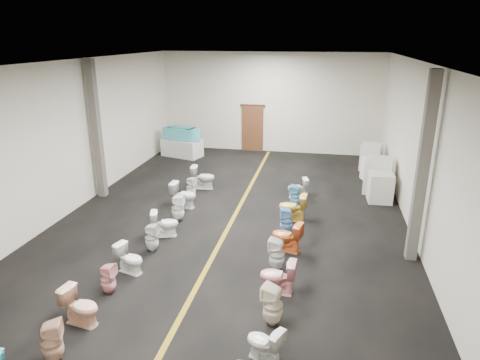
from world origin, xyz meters
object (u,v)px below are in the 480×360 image
(toilet_left_4, at_px, (130,259))
(toilet_left_10, at_px, (203,177))
(toilet_left_7, at_px, (178,208))
(toilet_right_1, at_px, (264,343))
(toilet_left_3, at_px, (108,279))
(appliance_crate_d, at_px, (371,157))
(toilet_left_5, at_px, (152,237))
(toilet_right_7, at_px, (293,207))
(toilet_left_1, at_px, (52,342))
(toilet_right_8, at_px, (295,196))
(bathtub, at_px, (181,133))
(appliance_crate_b, at_px, (378,175))
(toilet_left_6, at_px, (165,223))
(toilet_right_3, at_px, (278,276))
(appliance_crate_a, at_px, (380,187))
(toilet_left_2, at_px, (81,306))
(toilet_right_6, at_px, (286,221))
(display_table, at_px, (182,148))
(toilet_right_9, at_px, (298,188))
(toilet_left_9, at_px, (191,187))
(toilet_right_2, at_px, (273,305))
(toilet_right_5, at_px, (287,236))
(toilet_left_8, at_px, (184,195))
(appliance_crate_c, at_px, (374,169))
(toilet_right_4, at_px, (277,254))

(toilet_left_4, xyz_separation_m, toilet_left_10, (0.05, 5.82, 0.07))
(toilet_left_7, xyz_separation_m, toilet_right_1, (3.29, -5.15, -0.08))
(toilet_left_3, bearing_deg, appliance_crate_d, -24.37)
(toilet_left_5, relative_size, toilet_right_7, 0.91)
(toilet_left_1, height_order, toilet_right_8, toilet_left_1)
(bathtub, bearing_deg, appliance_crate_b, -7.60)
(toilet_left_6, relative_size, toilet_right_3, 0.95)
(appliance_crate_a, height_order, appliance_crate_b, appliance_crate_b)
(toilet_right_8, bearing_deg, toilet_left_1, -9.37)
(appliance_crate_d, distance_m, toilet_left_2, 12.77)
(toilet_left_1, xyz_separation_m, toilet_right_6, (3.31, 5.63, -0.01))
(display_table, xyz_separation_m, toilet_right_9, (5.47, -4.22, -0.05))
(toilet_left_9, xyz_separation_m, toilet_right_6, (3.41, -2.21, 0.03))
(appliance_crate_a, xyz_separation_m, toilet_left_9, (-6.17, -0.82, -0.13))
(toilet_right_2, height_order, toilet_right_5, toilet_right_2)
(toilet_left_5, bearing_deg, toilet_left_2, 178.87)
(display_table, relative_size, toilet_left_8, 2.13)
(toilet_right_3, bearing_deg, toilet_left_7, -130.92)
(toilet_left_2, height_order, toilet_left_10, toilet_left_10)
(toilet_left_2, relative_size, toilet_left_7, 0.91)
(toilet_left_8, xyz_separation_m, toilet_right_3, (3.45, -4.16, -0.03))
(toilet_right_2, bearing_deg, toilet_left_9, -133.48)
(appliance_crate_c, xyz_separation_m, toilet_right_8, (-2.66, -3.26, -0.06))
(appliance_crate_d, height_order, toilet_left_8, appliance_crate_d)
(toilet_left_1, bearing_deg, bathtub, -14.33)
(display_table, relative_size, appliance_crate_b, 1.44)
(toilet_right_2, bearing_deg, toilet_left_10, -137.80)
(toilet_left_10, height_order, toilet_right_2, same)
(appliance_crate_c, relative_size, toilet_right_1, 1.30)
(appliance_crate_d, xyz_separation_m, toilet_left_9, (-6.17, -4.36, -0.19))
(toilet_left_4, bearing_deg, appliance_crate_a, -30.24)
(toilet_left_5, height_order, toilet_left_6, toilet_left_5)
(toilet_left_8, distance_m, toilet_right_6, 3.59)
(display_table, height_order, toilet_left_10, toilet_left_10)
(toilet_left_5, bearing_deg, toilet_left_1, -179.04)
(appliance_crate_c, height_order, toilet_right_6, appliance_crate_c)
(toilet_right_7, bearing_deg, toilet_right_6, -2.33)
(display_table, xyz_separation_m, toilet_left_10, (2.12, -3.97, 0.03))
(toilet_left_9, bearing_deg, toilet_left_2, -165.77)
(appliance_crate_a, xyz_separation_m, toilet_right_2, (-2.64, -6.98, -0.06))
(toilet_right_4, bearing_deg, bathtub, -141.10)
(appliance_crate_a, xyz_separation_m, toilet_left_4, (-6.06, -5.75, -0.13))
(appliance_crate_b, relative_size, appliance_crate_c, 1.41)
(toilet_left_7, relative_size, toilet_left_10, 0.98)
(toilet_left_4, distance_m, toilet_left_7, 2.96)
(toilet_right_2, height_order, toilet_right_3, toilet_right_2)
(toilet_left_3, distance_m, toilet_right_6, 4.93)
(appliance_crate_a, height_order, appliance_crate_c, appliance_crate_a)
(toilet_right_4, bearing_deg, toilet_right_8, -173.56)
(appliance_crate_b, distance_m, toilet_left_1, 11.32)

